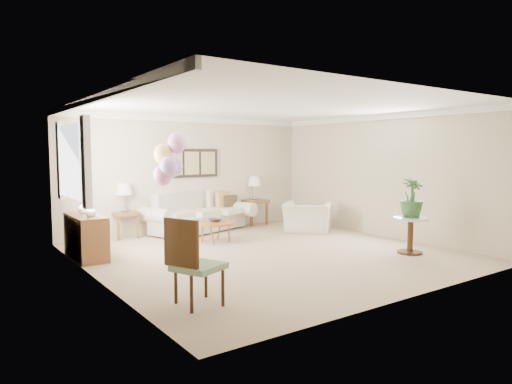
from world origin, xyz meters
TOP-DOWN VIEW (x-y plane):
  - ground_plane at (0.00, 0.00)m, footprint 6.00×6.00m
  - room_shell at (-0.11, 0.09)m, footprint 6.04×6.04m
  - wall_art_triptych at (0.00, 2.96)m, footprint 1.35×0.06m
  - sofa at (0.04, 2.75)m, footprint 2.73×1.57m
  - end_table_left at (-1.59, 2.91)m, footprint 0.51×0.46m
  - end_table_right at (1.67, 2.84)m, footprint 0.57×0.52m
  - lamp_left at (-1.59, 2.91)m, footprint 0.34×0.34m
  - lamp_right at (1.67, 2.84)m, footprint 0.32×0.32m
  - coffee_table at (-0.26, 1.44)m, footprint 0.82×0.82m
  - decor_bowl at (-0.27, 1.45)m, footprint 0.29×0.29m
  - armchair at (2.03, 1.27)m, footprint 1.34×1.36m
  - side_table at (2.06, -1.44)m, footprint 0.60×0.60m
  - potted_plant at (2.10, -1.42)m, footprint 0.46×0.46m
  - accent_chair at (-2.39, -1.73)m, footprint 0.67×0.67m
  - credenza at (-2.76, 1.50)m, footprint 0.46×1.20m
  - vase_white at (-2.74, 1.23)m, footprint 0.25×0.25m
  - vase_sage at (-2.74, 1.68)m, footprint 0.20×0.20m
  - balloon_cluster at (-1.60, 0.65)m, footprint 0.63×0.61m

SIDE VIEW (x-z plane):
  - ground_plane at x=0.00m, z-range 0.00..0.00m
  - armchair at x=2.03m, z-range 0.00..0.66m
  - sofa at x=0.04m, z-range -0.10..0.81m
  - credenza at x=-2.76m, z-range 0.00..0.74m
  - coffee_table at x=-0.26m, z-range 0.17..0.59m
  - decor_bowl at x=-0.27m, z-range 0.42..0.47m
  - end_table_left at x=-1.59m, z-range 0.19..0.75m
  - side_table at x=2.06m, z-range 0.16..0.81m
  - end_table_right at x=1.67m, z-range 0.21..0.84m
  - accent_chair at x=-2.39m, z-range 0.02..1.06m
  - vase_white at x=-2.74m, z-range 0.74..0.94m
  - vase_sage at x=-2.74m, z-range 0.74..0.95m
  - potted_plant at x=2.10m, z-range 0.65..1.37m
  - lamp_left at x=-1.59m, z-range 0.71..1.31m
  - lamp_right at x=1.67m, z-range 0.78..1.34m
  - wall_art_triptych at x=0.00m, z-range 1.23..1.88m
  - room_shell at x=-0.11m, z-range 0.33..2.93m
  - balloon_cluster at x=-1.60m, z-range 0.57..2.71m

